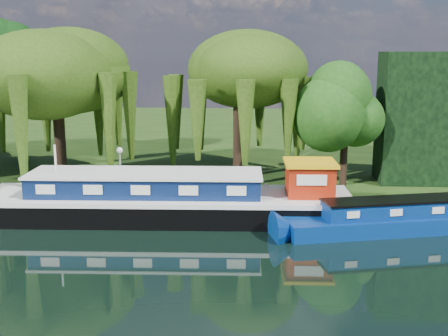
{
  "coord_description": "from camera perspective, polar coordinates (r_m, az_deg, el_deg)",
  "views": [
    {
      "loc": [
        8.67,
        -21.09,
        8.43
      ],
      "look_at": [
        6.88,
        6.01,
        2.8
      ],
      "focal_mm": 45.0,
      "sensor_mm": 36.0,
      "label": 1
    }
  ],
  "objects": [
    {
      "name": "ground",
      "position": [
        24.32,
        -17.61,
        -9.15
      ],
      "size": [
        120.0,
        120.0,
        0.0
      ],
      "primitive_type": "plane",
      "color": "black"
    },
    {
      "name": "far_bank",
      "position": [
        56.37,
        -5.11,
        3.3
      ],
      "size": [
        120.0,
        52.0,
        0.45
      ],
      "primitive_type": "cube",
      "color": "#18330E",
      "rests_on": "ground"
    },
    {
      "name": "dutch_barge",
      "position": [
        28.96,
        -5.55,
        -3.23
      ],
      "size": [
        19.02,
        4.93,
        3.99
      ],
      "rotation": [
        0.0,
        0.0,
        0.04
      ],
      "color": "black",
      "rests_on": "ground"
    },
    {
      "name": "narrowboat",
      "position": [
        28.33,
        18.25,
        -4.9
      ],
      "size": [
        12.1,
        4.78,
        1.75
      ],
      "rotation": [
        0.0,
        0.0,
        0.24
      ],
      "color": "navy",
      "rests_on": "ground"
    },
    {
      "name": "white_cruiser",
      "position": [
        29.95,
        19.05,
        -5.3
      ],
      "size": [
        2.07,
        1.82,
        1.04
      ],
      "primitive_type": "imported",
      "rotation": [
        0.0,
        0.0,
        1.64
      ],
      "color": "silver",
      "rests_on": "ground"
    },
    {
      "name": "willow_left",
      "position": [
        36.19,
        -16.69,
        8.91
      ],
      "size": [
        7.49,
        7.49,
        8.97
      ],
      "color": "black",
      "rests_on": "far_bank"
    },
    {
      "name": "willow_right",
      "position": [
        35.73,
        1.52,
        8.88
      ],
      "size": [
        6.99,
        6.99,
        8.52
      ],
      "color": "black",
      "rests_on": "far_bank"
    },
    {
      "name": "tree_far_mid",
      "position": [
        43.82,
        -20.23,
        9.09
      ],
      "size": [
        5.79,
        5.79,
        9.47
      ],
      "color": "black",
      "rests_on": "far_bank"
    },
    {
      "name": "tree_far_right",
      "position": [
        34.36,
        12.25,
        5.51
      ],
      "size": [
        3.92,
        3.92,
        6.41
      ],
      "color": "black",
      "rests_on": "far_bank"
    },
    {
      "name": "conifer_hedge",
      "position": [
        36.8,
        20.13,
        4.79
      ],
      "size": [
        6.0,
        3.0,
        8.0
      ],
      "primitive_type": "cube",
      "color": "black",
      "rests_on": "far_bank"
    },
    {
      "name": "lamppost",
      "position": [
        33.18,
        -10.54,
        1.08
      ],
      "size": [
        0.36,
        0.36,
        2.56
      ],
      "color": "silver",
      "rests_on": "far_bank"
    },
    {
      "name": "mooring_posts",
      "position": [
        31.78,
        -13.12,
        -2.21
      ],
      "size": [
        19.16,
        0.16,
        1.0
      ],
      "color": "silver",
      "rests_on": "far_bank"
    }
  ]
}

